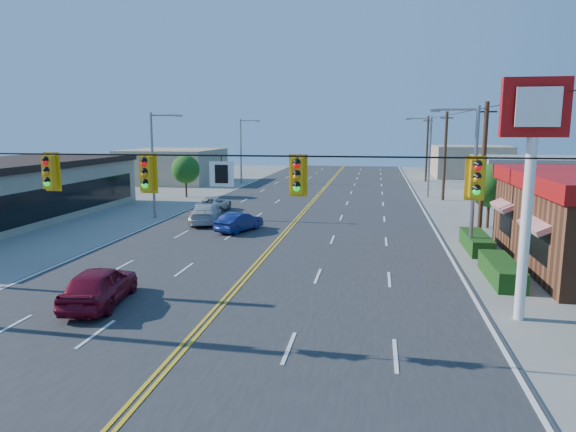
% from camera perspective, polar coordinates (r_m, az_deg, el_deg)
% --- Properties ---
extents(ground, '(160.00, 160.00, 0.00)m').
position_cam_1_polar(ground, '(17.28, -10.90, -13.65)').
color(ground, gray).
rests_on(ground, ground).
extents(road, '(20.00, 120.00, 0.06)m').
position_cam_1_polar(road, '(35.92, 0.32, -1.18)').
color(road, '#2D2D30').
rests_on(road, ground).
extents(signal_span, '(24.32, 0.34, 9.00)m').
position_cam_1_polar(signal_span, '(16.05, -11.85, 2.65)').
color(signal_span, '#47301E').
rests_on(signal_span, ground).
extents(kfc_pylon, '(2.20, 0.36, 8.50)m').
position_cam_1_polar(kfc_pylon, '(19.54, 25.45, 6.55)').
color(kfc_pylon, white).
rests_on(kfc_pylon, ground).
extents(streetlight_se, '(2.55, 0.25, 8.00)m').
position_cam_1_polar(streetlight_se, '(29.34, 19.64, 4.66)').
color(streetlight_se, gray).
rests_on(streetlight_se, ground).
extents(streetlight_ne, '(2.55, 0.25, 8.00)m').
position_cam_1_polar(streetlight_ne, '(53.10, 15.27, 6.87)').
color(streetlight_ne, gray).
rests_on(streetlight_ne, ground).
extents(streetlight_sw, '(2.55, 0.25, 8.00)m').
position_cam_1_polar(streetlight_sw, '(40.43, -14.55, 6.13)').
color(streetlight_sw, gray).
rests_on(streetlight_sw, ground).
extents(streetlight_nw, '(2.55, 0.25, 8.00)m').
position_cam_1_polar(streetlight_nw, '(65.00, -5.08, 7.61)').
color(streetlight_nw, gray).
rests_on(streetlight_nw, ground).
extents(utility_pole_near, '(0.28, 0.28, 8.40)m').
position_cam_1_polar(utility_pole_near, '(33.54, 20.84, 4.61)').
color(utility_pole_near, '#47301E').
rests_on(utility_pole_near, ground).
extents(utility_pole_mid, '(0.28, 0.28, 8.40)m').
position_cam_1_polar(utility_pole_mid, '(51.28, 17.03, 6.35)').
color(utility_pole_mid, '#47301E').
rests_on(utility_pole_mid, ground).
extents(utility_pole_far, '(0.28, 0.28, 8.40)m').
position_cam_1_polar(utility_pole_far, '(69.16, 15.18, 7.18)').
color(utility_pole_far, '#47301E').
rests_on(utility_pole_far, ground).
extents(tree_kfc_rear, '(2.94, 2.94, 4.41)m').
position_cam_1_polar(tree_kfc_rear, '(37.81, 21.52, 3.14)').
color(tree_kfc_rear, '#47301E').
rests_on(tree_kfc_rear, ground).
extents(tree_west, '(2.80, 2.80, 4.20)m').
position_cam_1_polar(tree_west, '(52.44, -11.31, 5.10)').
color(tree_west, '#47301E').
rests_on(tree_west, ground).
extents(bld_east_mid, '(12.00, 10.00, 4.00)m').
position_cam_1_polar(bld_east_mid, '(57.37, 26.20, 3.88)').
color(bld_east_mid, gray).
rests_on(bld_east_mid, ground).
extents(bld_west_far, '(11.00, 12.00, 4.20)m').
position_cam_1_polar(bld_west_far, '(68.05, -12.60, 5.48)').
color(bld_west_far, tan).
rests_on(bld_west_far, ground).
extents(bld_east_far, '(10.00, 10.00, 4.40)m').
position_cam_1_polar(bld_east_far, '(78.08, 19.57, 5.73)').
color(bld_east_far, tan).
rests_on(bld_east_far, ground).
extents(car_magenta, '(2.40, 4.69, 1.53)m').
position_cam_1_polar(car_magenta, '(21.27, -20.20, -7.40)').
color(car_magenta, maroon).
rests_on(car_magenta, ground).
extents(car_blue, '(2.64, 4.07, 1.27)m').
position_cam_1_polar(car_blue, '(34.23, -5.44, -0.74)').
color(car_blue, navy).
rests_on(car_blue, ground).
extents(car_white, '(2.88, 5.10, 1.40)m').
position_cam_1_polar(car_white, '(37.37, -9.15, 0.16)').
color(car_white, '#B9B9B9').
rests_on(car_white, ground).
extents(car_silver, '(2.10, 4.40, 1.21)m').
position_cam_1_polar(car_silver, '(42.69, -8.23, 1.23)').
color(car_silver, '#AEAEB3').
rests_on(car_silver, ground).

